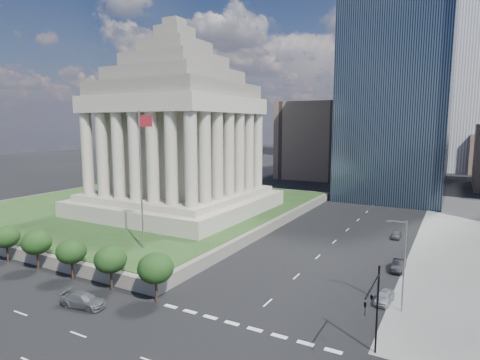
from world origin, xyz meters
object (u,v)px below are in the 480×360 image
Objects in this scene: war_memorial at (176,117)px; traffic_signal_ne at (374,304)px; flagpole at (142,172)px; street_lamp_north at (403,261)px; parked_sedan_far at (397,235)px; parked_sedan_mid at (398,266)px; suv_grey at (83,300)px; parked_sedan_near at (384,297)px.

traffic_signal_ne is (46.50, -34.30, -16.15)m from war_memorial.
street_lamp_north is at bearing 1.63° from flagpole.
street_lamp_north is 30.23m from parked_sedan_far.
parked_sedan_mid is 16.94m from parked_sedan_far.
suv_grey is at bearing -120.19° from parked_sedan_far.
parked_sedan_mid is (-1.00, 24.04, -4.53)m from traffic_signal_ne.
war_memorial is 60.00m from traffic_signal_ne.
parked_sedan_near is at bearing -89.74° from parked_sedan_mid.
traffic_signal_ne is at bearing -87.35° from parked_sedan_mid.
war_memorial reaches higher than flagpole.
war_memorial is 54.92m from street_lamp_north.
street_lamp_north is (0.83, 11.30, 0.41)m from traffic_signal_ne.
war_memorial reaches higher than parked_sedan_mid.
street_lamp_north is (35.16, 1.00, -7.45)m from flagpole.
war_memorial reaches higher than parked_sedan_far.
parked_sedan_mid is (33.33, 13.74, -12.39)m from flagpole.
traffic_signal_ne is 13.51m from parked_sedan_near.
parked_sedan_far is at bearing 94.90° from traffic_signal_ne.
street_lamp_north is at bearing 85.81° from traffic_signal_ne.
parked_sedan_far is at bearing 98.35° from street_lamp_north.
suv_grey is (-29.89, -4.38, -4.48)m from traffic_signal_ne.
parked_sedan_near reaches higher than parked_sedan_far.
traffic_signal_ne is 2.01× the size of parked_sedan_near.
parked_sedan_near is at bearing -84.83° from parked_sedan_far.
street_lamp_north is 13.78m from parked_sedan_mid.
traffic_signal_ne is at bearing -36.42° from war_memorial.
war_memorial is 54.48m from parked_sedan_near.
parked_sedan_near is at bearing 143.27° from street_lamp_north.
war_memorial reaches higher than suv_grey.
parked_sedan_mid is at bearing 92.38° from traffic_signal_ne.
war_memorial is at bearing 154.08° from street_lamp_north.
parked_sedan_near is at bearing 94.51° from traffic_signal_ne.
parked_sedan_far is at bearing -38.52° from suv_grey.
flagpole reaches higher than parked_sedan_far.
suv_grey is 52.32m from parked_sedan_far.
traffic_signal_ne is at bearing -94.19° from street_lamp_north.
flagpole reaches higher than parked_sedan_mid.
parked_sedan_mid is 1.18× the size of parked_sedan_far.
parked_sedan_mid is at bearing 98.17° from street_lamp_north.
traffic_signal_ne is at bearing -16.71° from flagpole.
war_memorial is 4.88× the size of traffic_signal_ne.
traffic_signal_ne is 0.80× the size of street_lamp_north.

